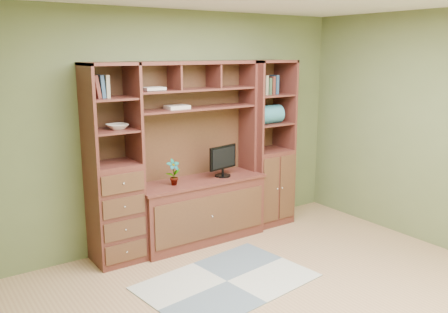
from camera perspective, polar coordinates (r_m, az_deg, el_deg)
room at (r=3.83m, az=8.97°, el=-0.48°), size 4.60×4.10×2.64m
center_hutch at (r=5.32m, az=-2.94°, el=0.29°), size 1.54×0.53×2.05m
left_tower at (r=4.92m, az=-13.16°, el=-1.03°), size 0.50×0.45×2.05m
right_tower at (r=5.94m, az=5.31°, el=1.55°), size 0.55×0.45×2.05m
rug at (r=4.67m, az=0.36°, el=-14.81°), size 1.70×1.24×0.01m
monitor at (r=5.45m, az=-0.14°, el=0.13°), size 0.44×0.26×0.50m
orchid at (r=5.15m, az=-6.09°, el=-1.89°), size 0.15×0.10×0.29m
magazines at (r=5.19m, az=-5.68°, el=5.94°), size 0.25×0.18×0.04m
bowl at (r=4.87m, az=-12.72°, el=3.54°), size 0.21×0.21×0.05m
blanket_teal at (r=5.80m, az=5.18°, el=5.05°), size 0.38×0.22×0.22m
blanket_red at (r=5.97m, az=5.22°, el=5.08°), size 0.33×0.18×0.18m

